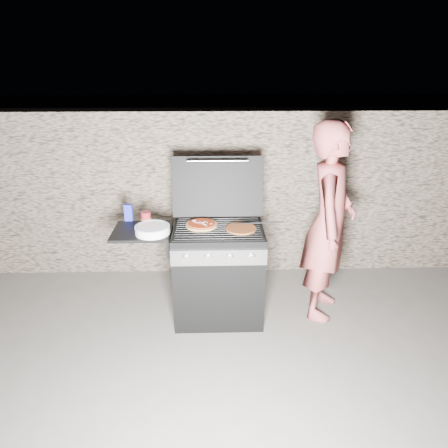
{
  "coord_description": "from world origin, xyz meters",
  "views": [
    {
      "loc": [
        -0.04,
        -3.22,
        2.29
      ],
      "look_at": [
        0.05,
        0.0,
        0.95
      ],
      "focal_mm": 32.0,
      "sensor_mm": 36.0,
      "label": 1
    }
  ],
  "objects_px": {
    "gas_grill": "(191,274)",
    "sauce_jar": "(146,219)",
    "person": "(329,223)",
    "pizza_topped": "(202,224)"
  },
  "relations": [
    {
      "from": "gas_grill",
      "to": "pizza_topped",
      "type": "relative_size",
      "value": 4.81
    },
    {
      "from": "sauce_jar",
      "to": "gas_grill",
      "type": "bearing_deg",
      "value": -12.46
    },
    {
      "from": "pizza_topped",
      "to": "sauce_jar",
      "type": "relative_size",
      "value": 2.07
    },
    {
      "from": "gas_grill",
      "to": "sauce_jar",
      "type": "xyz_separation_m",
      "value": [
        -0.39,
        0.09,
        0.51
      ]
    },
    {
      "from": "sauce_jar",
      "to": "person",
      "type": "relative_size",
      "value": 0.07
    },
    {
      "from": "gas_grill",
      "to": "pizza_topped",
      "type": "bearing_deg",
      "value": 29.29
    },
    {
      "from": "gas_grill",
      "to": "sauce_jar",
      "type": "distance_m",
      "value": 0.65
    },
    {
      "from": "gas_grill",
      "to": "pizza_topped",
      "type": "height_order",
      "value": "pizza_topped"
    },
    {
      "from": "gas_grill",
      "to": "sauce_jar",
      "type": "bearing_deg",
      "value": 167.54
    },
    {
      "from": "gas_grill",
      "to": "sauce_jar",
      "type": "height_order",
      "value": "sauce_jar"
    }
  ]
}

